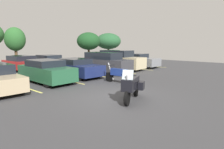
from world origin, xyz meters
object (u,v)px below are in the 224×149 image
car_green (46,71)px  car_champagne (119,60)px  car_charcoal (106,63)px  car_far_silver (51,62)px  car_navy (76,68)px  car_grey (138,60)px  motorcycle_touring (132,86)px  motorcycle_second (119,74)px  car_far_red (22,63)px

car_green → car_champagne: car_champagne is taller
car_charcoal → car_far_silver: 6.69m
car_far_silver → car_navy: bearing=-104.3°
car_charcoal → car_grey: car_charcoal is taller
motorcycle_touring → car_green: car_green is taller
car_green → car_navy: bearing=8.0°
car_grey → car_far_silver: 9.26m
car_green → car_far_silver: car_green is taller
car_green → car_navy: car_green is taller
car_navy → car_charcoal: (2.86, -0.50, 0.20)m
motorcycle_touring → car_navy: motorcycle_touring is taller
car_grey → motorcycle_second: bearing=-154.2°
motorcycle_touring → car_champagne: 10.78m
car_charcoal → car_grey: (5.57, 0.36, -0.18)m
car_grey → car_far_red: size_ratio=1.02×
car_green → car_charcoal: bearing=-1.2°
motorcycle_touring → car_navy: size_ratio=0.44×
car_green → car_far_silver: bearing=56.5°
motorcycle_touring → car_far_silver: size_ratio=0.50×
motorcycle_touring → car_grey: size_ratio=0.47×
motorcycle_touring → car_champagne: bearing=41.7°
motorcycle_touring → car_far_silver: motorcycle_touring is taller
motorcycle_second → car_champagne: bearing=38.5°
car_champagne → car_grey: 2.87m
car_charcoal → car_navy: bearing=170.1°
car_green → car_grey: 11.14m
motorcycle_second → car_far_red: car_far_red is taller
car_far_silver → motorcycle_second: bearing=-97.7°
car_charcoal → car_grey: size_ratio=0.98×
car_far_red → car_navy: bearing=-78.2°
motorcycle_touring → car_far_red: size_ratio=0.48×
car_green → car_navy: size_ratio=0.91×
car_charcoal → car_far_red: bearing=121.7°
car_green → car_champagne: bearing=3.9°
car_champagne → car_far_red: size_ratio=1.10×
car_charcoal → car_grey: 5.58m
motorcycle_second → car_charcoal: car_charcoal is taller
motorcycle_touring → car_charcoal: (5.32, 6.50, 0.21)m
car_grey → car_charcoal: bearing=-176.3°
car_navy → car_far_silver: bearing=75.7°
motorcycle_second → car_far_silver: car_far_silver is taller
car_green → car_far_red: size_ratio=1.00×
motorcycle_touring → car_green: bearing=92.2°
car_far_silver → car_far_red: bearing=176.0°
car_champagne → car_far_red: (-6.89, 6.07, -0.22)m
car_green → car_far_red: car_green is taller
motorcycle_second → car_charcoal: 4.54m
car_grey → car_green: bearing=-178.7°
car_navy → car_far_red: 6.39m
car_green → car_charcoal: size_ratio=1.00×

